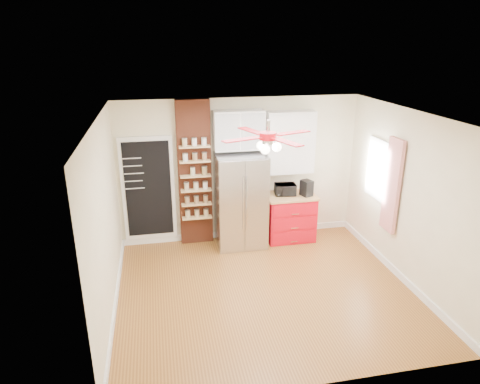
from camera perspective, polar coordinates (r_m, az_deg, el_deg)
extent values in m
plane|color=#966126|center=(6.83, 3.29, -12.87)|extent=(4.50, 4.50, 0.00)
plane|color=white|center=(5.83, 3.82, 10.06)|extent=(4.50, 4.50, 0.00)
cube|color=#F0E9C1|center=(8.05, -0.07, 2.94)|extent=(4.50, 0.02, 2.70)
cube|color=#F0E9C1|center=(4.51, 10.11, -11.72)|extent=(4.50, 0.02, 2.70)
cube|color=#F0E9C1|center=(6.07, -17.53, -3.78)|extent=(0.02, 4.00, 2.70)
cube|color=#F0E9C1|center=(7.09, 21.41, -0.82)|extent=(0.02, 4.00, 2.70)
cube|color=white|center=(7.96, -12.12, 0.39)|extent=(0.95, 0.04, 1.95)
cube|color=black|center=(7.93, -12.12, 0.34)|extent=(0.82, 0.02, 1.78)
cube|color=brown|center=(7.85, -6.05, 2.41)|extent=(0.60, 0.16, 2.70)
cube|color=#B3B2B7|center=(7.85, 0.10, -1.17)|extent=(0.90, 0.70, 1.75)
cube|color=white|center=(7.67, -0.18, 8.27)|extent=(0.90, 0.35, 0.70)
cube|color=red|center=(8.29, 6.63, -3.44)|extent=(0.90, 0.60, 0.86)
cube|color=#B6814F|center=(8.13, 6.75, -0.53)|extent=(0.94, 0.64, 0.04)
cube|color=white|center=(7.99, 6.67, 6.59)|extent=(0.90, 0.30, 1.15)
cube|color=white|center=(7.75, 18.00, 2.84)|extent=(0.04, 0.75, 1.05)
cube|color=red|center=(7.30, 19.61, 0.81)|extent=(0.06, 0.40, 1.55)
cylinder|color=silver|center=(5.86, 3.78, 8.61)|extent=(0.05, 0.05, 0.20)
cylinder|color=maroon|center=(5.89, 3.76, 7.47)|extent=(0.24, 0.24, 0.10)
sphere|color=white|center=(5.92, 3.72, 5.95)|extent=(0.13, 0.13, 0.13)
imported|color=black|center=(8.08, 6.04, 0.34)|extent=(0.41, 0.30, 0.21)
cube|color=black|center=(8.08, 8.86, 0.52)|extent=(0.24, 0.26, 0.30)
cylinder|color=#AC0921|center=(8.15, 9.32, 0.04)|extent=(0.11, 0.11, 0.13)
cylinder|color=red|center=(8.18, 9.33, 0.17)|extent=(0.12, 0.12, 0.14)
cylinder|color=beige|center=(7.70, -6.32, 2.75)|extent=(0.11, 0.11, 0.14)
cylinder|color=olive|center=(7.71, -4.76, 2.84)|extent=(0.12, 0.12, 0.14)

